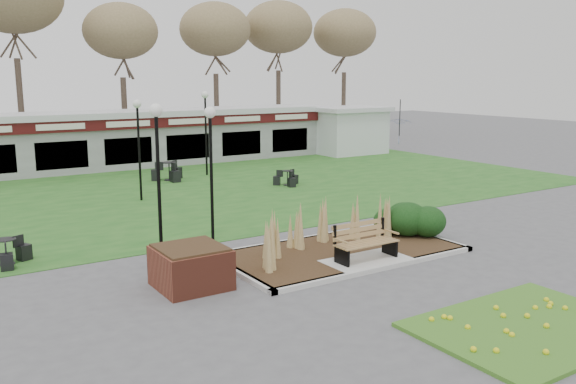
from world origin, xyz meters
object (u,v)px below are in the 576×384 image
lamp_post_mid_right (211,145)px  bistro_set_a (6,256)px  service_hut (348,130)px  lamp_post_far_right (205,114)px  lamp_post_mid_left (138,128)px  brick_planter (191,267)px  lamp_post_near_left (157,148)px  park_bench (364,241)px  patio_umbrella (399,131)px  bistro_set_c (169,174)px  bistro_set_d (287,180)px  food_pavilion (119,139)px

lamp_post_mid_right → bistro_set_a: size_ratio=3.14×
service_hut → lamp_post_far_right: (-10.86, -2.93, 1.45)m
lamp_post_mid_left → lamp_post_far_right: bearing=41.2°
brick_planter → lamp_post_near_left: 3.32m
park_bench → lamp_post_near_left: (-4.24, 2.98, 2.34)m
patio_umbrella → bistro_set_c: bearing=-174.1°
brick_planter → lamp_post_mid_left: lamp_post_mid_left is taller
lamp_post_mid_right → bistro_set_a: 5.93m
lamp_post_near_left → bistro_set_c: bearing=67.2°
lamp_post_mid_left → bistro_set_d: 6.92m
service_hut → patio_umbrella: service_hut is taller
brick_planter → lamp_post_near_left: lamp_post_near_left is taller
park_bench → lamp_post_mid_left: 11.12m
brick_planter → bistro_set_d: size_ratio=1.26×
brick_planter → food_pavilion: food_pavilion is taller
bistro_set_a → bistro_set_d: size_ratio=1.04×
food_pavilion → lamp_post_mid_right: 16.15m
patio_umbrella → service_hut: bearing=144.1°
patio_umbrella → brick_planter: bearing=-143.3°
brick_planter → lamp_post_mid_left: bearing=76.7°
service_hut → bistro_set_c: service_hut is taller
lamp_post_near_left → bistro_set_c: 12.61m
lamp_post_far_right → bistro_set_a: size_ratio=3.23×
lamp_post_near_left → lamp_post_mid_left: bearing=74.2°
lamp_post_near_left → bistro_set_a: bearing=152.6°
lamp_post_far_right → bistro_set_a: (-10.28, -10.07, -2.66)m
lamp_post_near_left → bistro_set_d: size_ratio=3.39×
service_hut → lamp_post_mid_left: lamp_post_mid_left is taller
lamp_post_near_left → bistro_set_c: lamp_post_near_left is taller
bistro_set_c → patio_umbrella: bearing=5.9°
lamp_post_mid_left → patio_umbrella: bearing=16.2°
brick_planter → bistro_set_d: brick_planter is taller
food_pavilion → lamp_post_mid_left: (-2.05, -9.01, 1.31)m
service_hut → patio_umbrella: bearing=-35.9°
lamp_post_near_left → bistro_set_a: lamp_post_near_left is taller
service_hut → bistro_set_d: bearing=-141.1°
lamp_post_near_left → food_pavilion: bearing=75.8°
park_bench → food_pavilion: size_ratio=0.07×
service_hut → bistro_set_a: size_ratio=3.58×
lamp_post_mid_left → lamp_post_far_right: (4.69, 4.11, 0.11)m
service_hut → bistro_set_d: service_hut is taller
lamp_post_mid_left → lamp_post_mid_right: bearing=-92.8°
brick_planter → patio_umbrella: 25.45m
park_bench → lamp_post_far_right: bearing=79.9°
park_bench → lamp_post_near_left: size_ratio=0.42×
lamp_post_far_right → bistro_set_c: bearing=-167.4°
food_pavilion → lamp_post_mid_right: lamp_post_mid_right is taller
lamp_post_mid_left → lamp_post_far_right: 6.23m
lamp_post_mid_left → brick_planter: bearing=-103.3°
lamp_post_far_right → patio_umbrella: size_ratio=1.81×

